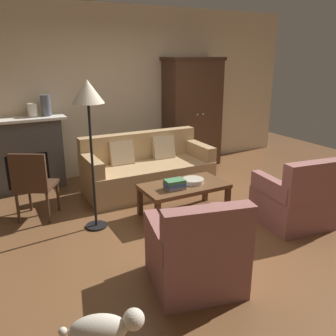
{
  "coord_description": "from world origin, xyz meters",
  "views": [
    {
      "loc": [
        -2.11,
        -3.39,
        2.02
      ],
      "look_at": [
        0.06,
        0.67,
        0.55
      ],
      "focal_mm": 38.33,
      "sensor_mm": 36.0,
      "label": 1
    }
  ],
  "objects": [
    {
      "name": "ground_plane",
      "position": [
        0.0,
        0.0,
        0.0
      ],
      "size": [
        9.6,
        9.6,
        0.0
      ],
      "primitive_type": "plane",
      "color": "brown"
    },
    {
      "name": "back_wall",
      "position": [
        0.0,
        2.55,
        1.4
      ],
      "size": [
        7.2,
        0.1,
        2.8
      ],
      "primitive_type": "cube",
      "color": "beige",
      "rests_on": "ground"
    },
    {
      "name": "fireplace",
      "position": [
        -1.55,
        2.3,
        0.57
      ],
      "size": [
        1.26,
        0.48,
        1.12
      ],
      "color": "#4C4947",
      "rests_on": "ground"
    },
    {
      "name": "armoire",
      "position": [
        1.4,
        2.22,
        0.99
      ],
      "size": [
        1.06,
        0.57,
        1.97
      ],
      "color": "#472D1E",
      "rests_on": "ground"
    },
    {
      "name": "couch",
      "position": [
        0.07,
        1.36,
        0.32
      ],
      "size": [
        1.93,
        0.87,
        0.86
      ],
      "color": "tan",
      "rests_on": "ground"
    },
    {
      "name": "coffee_table",
      "position": [
        0.11,
        0.32,
        0.37
      ],
      "size": [
        1.1,
        0.6,
        0.42
      ],
      "color": "brown",
      "rests_on": "ground"
    },
    {
      "name": "fruit_bowl",
      "position": [
        0.24,
        0.32,
        0.45
      ],
      "size": [
        0.28,
        0.28,
        0.06
      ],
      "primitive_type": "cylinder",
      "color": "beige",
      "rests_on": "coffee_table"
    },
    {
      "name": "book_stack",
      "position": [
        -0.07,
        0.24,
        0.48
      ],
      "size": [
        0.25,
        0.18,
        0.12
      ],
      "color": "gray",
      "rests_on": "coffee_table"
    },
    {
      "name": "mantel_vase_cream",
      "position": [
        -1.37,
        2.28,
        1.22
      ],
      "size": [
        0.14,
        0.14,
        0.2
      ],
      "primitive_type": "cylinder",
      "color": "beige",
      "rests_on": "fireplace"
    },
    {
      "name": "mantel_vase_slate",
      "position": [
        -1.17,
        2.28,
        1.28
      ],
      "size": [
        0.15,
        0.15,
        0.32
      ],
      "primitive_type": "cylinder",
      "color": "#565B66",
      "rests_on": "fireplace"
    },
    {
      "name": "armchair_near_left",
      "position": [
        -0.57,
        -1.04,
        0.32
      ],
      "size": [
        0.92,
        0.92,
        0.88
      ],
      "color": "#935B56",
      "rests_on": "ground"
    },
    {
      "name": "armchair_near_right",
      "position": [
        1.17,
        -0.56,
        0.32
      ],
      "size": [
        0.86,
        0.86,
        0.88
      ],
      "color": "#935B56",
      "rests_on": "ground"
    },
    {
      "name": "side_chair_wooden",
      "position": [
        -1.62,
        1.07,
        0.51
      ],
      "size": [
        0.6,
        0.6,
        0.9
      ],
      "color": "#472D1E",
      "rests_on": "ground"
    },
    {
      "name": "floor_lamp",
      "position": [
        -1.01,
        0.52,
        1.53
      ],
      "size": [
        0.36,
        0.36,
        1.76
      ],
      "color": "black",
      "rests_on": "ground"
    },
    {
      "name": "dog",
      "position": [
        -1.57,
        -1.45,
        0.25
      ],
      "size": [
        0.55,
        0.32,
        0.39
      ],
      "color": "beige",
      "rests_on": "ground"
    }
  ]
}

